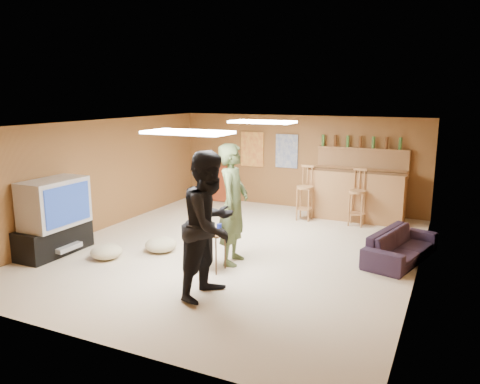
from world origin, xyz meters
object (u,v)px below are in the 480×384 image
at_px(person_black, 210,225).
at_px(tray_table, 209,251).
at_px(tv_body, 54,203).
at_px(sofa, 401,246).
at_px(bar_counter, 357,195).
at_px(person_olive, 233,204).

height_order(person_black, tray_table, person_black).
distance_m(tv_body, person_black, 3.19).
relative_size(person_black, sofa, 1.17).
bearing_deg(sofa, tray_table, 137.34).
distance_m(bar_counter, person_black, 4.91).
height_order(bar_counter, sofa, bar_counter).
distance_m(person_black, tray_table, 1.16).
distance_m(person_olive, person_black, 1.29).
height_order(person_black, sofa, person_black).
bearing_deg(person_black, tv_body, 89.83).
xyz_separation_m(bar_counter, person_black, (-0.98, -4.79, 0.44)).
distance_m(tv_body, person_olive, 3.04).
bearing_deg(tray_table, person_olive, 66.95).
bearing_deg(person_olive, tv_body, 98.91).
relative_size(bar_counter, tray_table, 3.25).
distance_m(sofa, tray_table, 3.15).
distance_m(person_olive, sofa, 2.85).
xyz_separation_m(tv_body, person_black, (3.17, -0.34, 0.09)).
relative_size(tv_body, person_olive, 0.57).
bearing_deg(person_black, bar_counter, -5.48).
height_order(tv_body, sofa, tv_body).
bearing_deg(tray_table, tv_body, -170.28).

